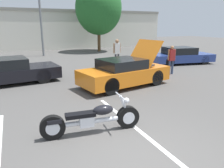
# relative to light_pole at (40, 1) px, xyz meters

# --- Properties ---
(ground_plane) EXTENTS (80.00, 80.00, 0.00)m
(ground_plane) POSITION_rel_light_pole_xyz_m (-0.44, -17.06, -4.69)
(ground_plane) COLOR #514F4C
(parking_stripe_middle) EXTENTS (0.12, 5.07, 0.01)m
(parking_stripe_middle) POSITION_rel_light_pole_xyz_m (0.18, -15.93, -4.69)
(parking_stripe_middle) COLOR white
(parking_stripe_middle) RESTS_ON ground
(far_building) EXTENTS (32.00, 4.20, 4.40)m
(far_building) POSITION_rel_light_pole_xyz_m (-0.44, 6.57, -2.36)
(far_building) COLOR beige
(far_building) RESTS_ON ground
(light_pole) EXTENTS (1.21, 0.28, 8.61)m
(light_pole) POSITION_rel_light_pole_xyz_m (0.00, 0.00, 0.00)
(light_pole) COLOR slate
(light_pole) RESTS_ON ground
(tree_background) EXTENTS (4.69, 4.69, 7.08)m
(tree_background) POSITION_rel_light_pole_xyz_m (5.82, 1.28, -0.32)
(tree_background) COLOR brown
(tree_background) RESTS_ON ground
(motorcycle) EXTENTS (2.58, 0.70, 0.94)m
(motorcycle) POSITION_rel_light_pole_xyz_m (-0.99, -15.62, -4.31)
(motorcycle) COLOR black
(motorcycle) RESTS_ON ground
(show_car_hood_open) EXTENTS (4.35, 2.45, 2.02)m
(show_car_hood_open) POSITION_rel_light_pole_xyz_m (1.89, -11.94, -4.07)
(show_car_hood_open) COLOR orange
(show_car_hood_open) RESTS_ON ground
(parked_car_right_row) EXTENTS (4.69, 2.57, 1.18)m
(parked_car_right_row) POSITION_rel_light_pole_xyz_m (8.36, -8.30, -4.13)
(parked_car_right_row) COLOR navy
(parked_car_right_row) RESTS_ON ground
(parked_car_mid_right_row) EXTENTS (4.82, 2.38, 1.21)m
(parked_car_mid_right_row) POSITION_rel_light_pole_xyz_m (-2.98, -9.24, -4.11)
(parked_car_mid_right_row) COLOR black
(parked_car_mid_right_row) RESTS_ON ground
(spectator_near_motorcycle) EXTENTS (0.52, 0.24, 1.82)m
(spectator_near_motorcycle) POSITION_rel_light_pole_xyz_m (3.57, -7.70, -3.60)
(spectator_near_motorcycle) COLOR #333338
(spectator_near_motorcycle) RESTS_ON ground
(spectator_by_show_car) EXTENTS (0.52, 0.24, 1.80)m
(spectator_by_show_car) POSITION_rel_light_pole_xyz_m (5.11, -8.37, -3.61)
(spectator_by_show_car) COLOR #38476B
(spectator_by_show_car) RESTS_ON ground
(spectator_midground) EXTENTS (0.52, 0.21, 1.60)m
(spectator_midground) POSITION_rel_light_pole_xyz_m (5.43, -10.85, -3.75)
(spectator_midground) COLOR #38476B
(spectator_midground) RESTS_ON ground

